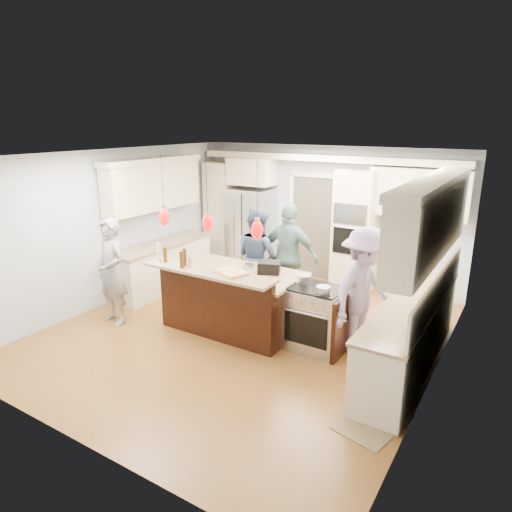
{
  "coord_description": "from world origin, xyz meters",
  "views": [
    {
      "loc": [
        3.56,
        -5.38,
        3.16
      ],
      "look_at": [
        0.0,
        0.35,
        1.15
      ],
      "focal_mm": 32.0,
      "sensor_mm": 36.0,
      "label": 1
    }
  ],
  "objects": [
    {
      "name": "person_range_side",
      "position": [
        1.74,
        0.36,
        0.91
      ],
      "size": [
        0.97,
        1.31,
        1.82
      ],
      "primitive_type": "imported",
      "rotation": [
        0.0,
        0.0,
        1.3
      ],
      "color": "#9684B1",
      "rests_on": "ground"
    },
    {
      "name": "left_cabinets",
      "position": [
        -2.44,
        0.8,
        1.06
      ],
      "size": [
        0.64,
        2.3,
        2.51
      ],
      "color": "beige",
      "rests_on": "ground"
    },
    {
      "name": "cutting_board",
      "position": [
        0.1,
        -0.47,
        1.14
      ],
      "size": [
        0.53,
        0.46,
        0.03
      ],
      "primitive_type": "cube",
      "rotation": [
        0.0,
        0.0,
        -0.38
      ],
      "color": "tan",
      "rests_on": "kitchen_island"
    },
    {
      "name": "ground_plane",
      "position": [
        0.0,
        0.0,
        0.0
      ],
      "size": [
        6.0,
        6.0,
        0.0
      ],
      "primitive_type": "plane",
      "color": "#936128",
      "rests_on": "ground"
    },
    {
      "name": "room_shell",
      "position": [
        0.0,
        0.0,
        1.82
      ],
      "size": [
        5.54,
        6.04,
        2.72
      ],
      "color": "#B2BCC6",
      "rests_on": "ground"
    },
    {
      "name": "kitchen_island",
      "position": [
        -0.25,
        0.07,
        0.49
      ],
      "size": [
        2.1,
        1.46,
        1.12
      ],
      "color": "black",
      "rests_on": "ground"
    },
    {
      "name": "floor_rug",
      "position": [
        2.4,
        -1.1,
        0.01
      ],
      "size": [
        0.74,
        0.94,
        0.01
      ],
      "primitive_type": "cube",
      "rotation": [
        0.0,
        0.0,
        -0.22
      ],
      "color": "olive",
      "rests_on": "ground"
    },
    {
      "name": "back_upper_cabinets",
      "position": [
        -0.75,
        2.76,
        1.67
      ],
      "size": [
        5.3,
        0.61,
        2.54
      ],
      "color": "beige",
      "rests_on": "ground"
    },
    {
      "name": "person_far_right",
      "position": [
        0.07,
        1.33,
        0.91
      ],
      "size": [
        1.08,
        0.47,
        1.83
      ],
      "primitive_type": "imported",
      "rotation": [
        0.0,
        0.0,
        3.16
      ],
      "color": "slate",
      "rests_on": "ground"
    },
    {
      "name": "person_far_left",
      "position": [
        -0.46,
        1.14,
        0.86
      ],
      "size": [
        1.0,
        0.89,
        1.72
      ],
      "primitive_type": "imported",
      "rotation": [
        0.0,
        0.0,
        2.8
      ],
      "color": "navy",
      "rests_on": "ground"
    },
    {
      "name": "drink_can",
      "position": [
        -0.55,
        -0.55,
        1.18
      ],
      "size": [
        0.08,
        0.08,
        0.13
      ],
      "primitive_type": "cylinder",
      "rotation": [
        0.0,
        0.0,
        0.21
      ],
      "color": "#B7B7BC",
      "rests_on": "kitchen_island"
    },
    {
      "name": "island_range",
      "position": [
        1.16,
        0.15,
        0.46
      ],
      "size": [
        0.82,
        0.71,
        0.92
      ],
      "color": "#B7B7BC",
      "rests_on": "ground"
    },
    {
      "name": "beer_bottle_c",
      "position": [
        -0.68,
        -0.54,
        1.25
      ],
      "size": [
        0.06,
        0.06,
        0.26
      ],
      "primitive_type": "cylinder",
      "rotation": [
        0.0,
        0.0,
        -0.01
      ],
      "color": "#41260B",
      "rests_on": "kitchen_island"
    },
    {
      "name": "person_bar_end",
      "position": [
        -2.0,
        -0.77,
        0.86
      ],
      "size": [
        0.69,
        0.52,
        1.72
      ],
      "primitive_type": "imported",
      "rotation": [
        0.0,
        0.0,
        -0.18
      ],
      "color": "gray",
      "rests_on": "ground"
    },
    {
      "name": "pendant_lights",
      "position": [
        -0.25,
        -0.51,
        1.8
      ],
      "size": [
        1.75,
        0.15,
        1.03
      ],
      "color": "black",
      "rests_on": "ground"
    },
    {
      "name": "right_counter_run",
      "position": [
        2.44,
        0.3,
        1.06
      ],
      "size": [
        0.64,
        3.1,
        2.51
      ],
      "color": "beige",
      "rests_on": "ground"
    },
    {
      "name": "beer_bottle_a",
      "position": [
        -1.04,
        -0.55,
        1.24
      ],
      "size": [
        0.08,
        0.08,
        0.23
      ],
      "primitive_type": "cylinder",
      "rotation": [
        0.0,
        0.0,
        -0.39
      ],
      "color": "#41260B",
      "rests_on": "kitchen_island"
    },
    {
      "name": "pot_large",
      "position": [
        0.89,
        0.21,
        0.98
      ],
      "size": [
        0.21,
        0.21,
        0.13
      ],
      "primitive_type": "cylinder",
      "color": "#B7B7BC",
      "rests_on": "island_range"
    },
    {
      "name": "oven_column",
      "position": [
        0.75,
        2.67,
        1.15
      ],
      "size": [
        0.72,
        0.69,
        2.3
      ],
      "color": "beige",
      "rests_on": "ground"
    },
    {
      "name": "water_bottle",
      "position": [
        -1.14,
        -0.58,
        1.26
      ],
      "size": [
        0.08,
        0.08,
        0.28
      ],
      "primitive_type": "cylinder",
      "rotation": [
        0.0,
        0.0,
        0.22
      ],
      "color": "silver",
      "rests_on": "kitchen_island"
    },
    {
      "name": "pot_small",
      "position": [
        1.29,
        -0.01,
        0.97
      ],
      "size": [
        0.19,
        0.19,
        0.1
      ],
      "primitive_type": "cylinder",
      "color": "#B7B7BC",
      "rests_on": "island_range"
    },
    {
      "name": "beer_bottle_b",
      "position": [
        -0.64,
        -0.64,
        1.25
      ],
      "size": [
        0.08,
        0.08,
        0.25
      ],
      "primitive_type": "cylinder",
      "rotation": [
        0.0,
        0.0,
        -0.41
      ],
      "color": "#41260B",
      "rests_on": "kitchen_island"
    },
    {
      "name": "refrigerator",
      "position": [
        -1.55,
        2.64,
        0.9
      ],
      "size": [
        0.9,
        0.7,
        1.8
      ],
      "primitive_type": "cube",
      "color": "#B7B7BC",
      "rests_on": "ground"
    }
  ]
}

